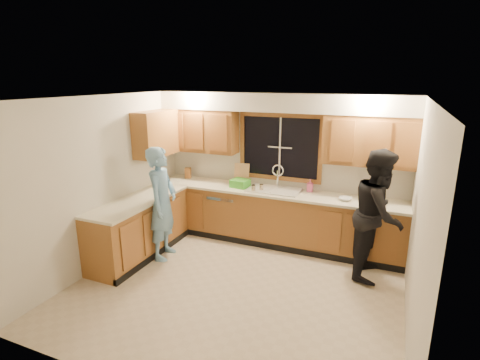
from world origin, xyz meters
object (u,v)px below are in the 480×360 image
at_px(dish_crate, 240,183).
at_px(soap_bottle, 310,185).
at_px(sink, 274,194).
at_px(woman, 378,214).
at_px(dishwasher, 227,213).
at_px(man, 162,203).
at_px(bowl, 345,199).
at_px(knife_block, 188,173).
at_px(stove, 115,242).

height_order(dish_crate, soap_bottle, soap_bottle).
relative_size(sink, dish_crate, 3.05).
distance_m(woman, dish_crate, 2.32).
bearing_deg(dishwasher, dish_crate, -1.94).
xyz_separation_m(dishwasher, dish_crate, (0.25, -0.01, 0.58)).
distance_m(man, bowl, 2.80).
bearing_deg(woman, knife_block, 84.97).
bearing_deg(man, knife_block, 2.25).
xyz_separation_m(woman, knife_block, (-3.39, 0.63, 0.10)).
relative_size(sink, bowl, 4.48).
height_order(stove, woman, woman).
xyz_separation_m(woman, dish_crate, (-2.27, 0.47, 0.07)).
bearing_deg(sink, soap_bottle, 17.81).
bearing_deg(man, sink, -61.47).
distance_m(dishwasher, knife_block, 1.07).
distance_m(woman, knife_block, 3.45).
distance_m(knife_block, bowl, 2.89).
relative_size(dishwasher, man, 0.47).
bearing_deg(woman, bowl, 55.76).
distance_m(knife_block, soap_bottle, 2.28).
relative_size(dishwasher, stove, 0.91).
relative_size(soap_bottle, bowl, 1.08).
relative_size(sink, soap_bottle, 4.13).
bearing_deg(stove, knife_block, 87.73).
height_order(dishwasher, dish_crate, dish_crate).
bearing_deg(bowl, stove, -149.37).
distance_m(stove, dish_crate, 2.23).
bearing_deg(dishwasher, woman, -10.72).
bearing_deg(dishwasher, sink, 0.99).
bearing_deg(soap_bottle, dishwasher, -172.14).
bearing_deg(dish_crate, knife_block, 171.58).
height_order(sink, bowl, sink).
relative_size(man, bowl, 9.13).
height_order(woman, bowl, woman).
height_order(stove, knife_block, knife_block).
bearing_deg(knife_block, stove, -110.09).
relative_size(stove, soap_bottle, 4.33).
xyz_separation_m(man, woman, (3.08, 0.68, 0.04)).
distance_m(sink, soap_bottle, 0.61).
bearing_deg(soap_bottle, stove, -139.66).
distance_m(stove, soap_bottle, 3.15).
height_order(sink, dishwasher, sink).
bearing_deg(woman, dish_crate, 83.89).
distance_m(soap_bottle, bowl, 0.66).
bearing_deg(man, bowl, -78.02).
xyz_separation_m(dish_crate, soap_bottle, (1.16, 0.20, 0.04)).
relative_size(man, woman, 0.96).
height_order(man, woman, woman).
height_order(stove, soap_bottle, soap_bottle).
bearing_deg(man, dishwasher, -36.99).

